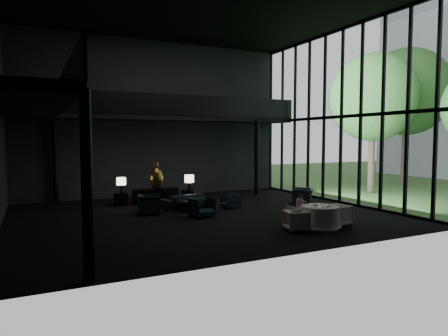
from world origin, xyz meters
name	(u,v)px	position (x,y,z in m)	size (l,w,h in m)	color
floor	(203,215)	(0.00, 0.00, 0.00)	(14.00, 12.00, 0.02)	black
ceiling	(202,6)	(0.00, 0.00, 8.00)	(14.00, 12.00, 0.02)	black
wall_back	(158,119)	(0.00, 6.00, 4.00)	(14.00, 0.04, 8.00)	black
wall_front	(296,98)	(0.00, -6.00, 4.00)	(14.00, 0.04, 8.00)	black
curtain_wall	(341,117)	(6.95, 0.00, 4.00)	(0.20, 12.00, 8.00)	black
mezzanine_left	(29,107)	(-6.00, 0.00, 4.00)	(2.00, 12.00, 0.25)	black
mezzanine_back	(182,119)	(1.00, 5.00, 4.00)	(12.00, 2.00, 0.25)	black
railing_left	(62,90)	(-5.00, 0.00, 4.60)	(0.06, 12.00, 1.00)	black
railing_back	(189,105)	(1.00, 4.00, 4.60)	(12.00, 0.06, 1.00)	black
column_sw	(87,187)	(-5.00, -5.70, 2.00)	(0.24, 0.24, 4.00)	black
column_nw	(55,160)	(-5.00, 5.70, 2.00)	(0.24, 0.24, 4.00)	black
column_ne	(257,157)	(4.80, 4.00, 2.00)	(0.24, 0.24, 4.00)	black
tree_near	(373,98)	(11.00, 2.00, 5.23)	(4.80, 4.80, 7.65)	#382D23
tree_far	(406,92)	(16.00, 4.00, 5.99)	(5.60, 5.60, 8.80)	#382D23
console	(156,196)	(-0.84, 3.63, 0.34)	(2.12, 0.48, 0.67)	black
bronze_urn	(156,178)	(-0.84, 3.51, 1.20)	(0.66, 0.66, 1.23)	#B8872C
side_table_left	(121,199)	(-2.44, 3.64, 0.29)	(0.53, 0.53, 0.58)	black
table_lamp_left	(121,182)	(-2.44, 3.51, 1.07)	(0.41, 0.41, 0.69)	black
side_table_right	(188,195)	(0.76, 3.69, 0.26)	(0.47, 0.47, 0.51)	black
table_lamp_right	(189,179)	(0.76, 3.46, 1.05)	(0.45, 0.45, 0.75)	black
sofa	(184,198)	(-0.05, 1.97, 0.39)	(1.97, 0.58, 0.77)	black
lounge_armchair_west	(149,202)	(-1.85, 1.07, 0.48)	(0.94, 0.88, 0.97)	#1B2D32
lounge_armchair_east	(230,201)	(1.66, 0.90, 0.31)	(0.61, 0.57, 0.62)	black
lounge_armchair_south	(202,206)	(-0.19, -0.35, 0.44)	(0.85, 0.80, 0.88)	black
window_armchair	(303,193)	(5.37, 0.69, 0.43)	(0.99, 0.65, 0.87)	black
coffee_table	(188,205)	(-0.16, 1.21, 0.22)	(0.97, 0.97, 0.43)	black
dining_table	(320,219)	(2.60, -3.88, 0.33)	(1.40, 1.40, 0.75)	white
dining_chair_north	(299,214)	(2.48, -2.86, 0.30)	(0.59, 0.55, 0.61)	tan
dining_chair_east	(338,214)	(3.43, -3.78, 0.40)	(0.77, 0.72, 0.79)	#C3B598
dining_chair_west	(297,220)	(1.69, -3.81, 0.35)	(0.68, 0.64, 0.70)	#BBA997
child	(300,202)	(2.52, -2.85, 0.73)	(0.26, 0.26, 0.57)	pink
plate_a	(321,207)	(2.43, -4.10, 0.76)	(0.25, 0.25, 0.02)	white
plate_b	(319,204)	(2.76, -3.59, 0.76)	(0.21, 0.21, 0.01)	white
saucer	(329,205)	(2.92, -3.91, 0.76)	(0.14, 0.14, 0.01)	white
coffee_cup	(330,205)	(2.83, -4.05, 0.80)	(0.09, 0.09, 0.07)	white
cereal_bowl	(316,205)	(2.52, -3.74, 0.79)	(0.15, 0.15, 0.08)	white
cream_pot	(327,207)	(2.63, -4.19, 0.78)	(0.05, 0.05, 0.06)	#99999E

